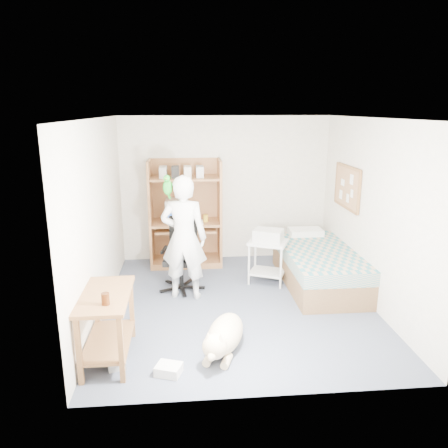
% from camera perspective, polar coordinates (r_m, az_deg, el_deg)
% --- Properties ---
extents(floor, '(4.00, 4.00, 0.00)m').
position_cam_1_polar(floor, '(6.12, 1.90, -10.44)').
color(floor, '#444C5D').
rests_on(floor, ground).
extents(wall_back, '(3.60, 0.02, 2.50)m').
position_cam_1_polar(wall_back, '(7.65, 0.15, 4.58)').
color(wall_back, beige).
rests_on(wall_back, floor).
extents(wall_right, '(0.02, 4.00, 2.50)m').
position_cam_1_polar(wall_right, '(6.18, 18.80, 1.30)').
color(wall_right, beige).
rests_on(wall_right, floor).
extents(wall_left, '(0.02, 4.00, 2.50)m').
position_cam_1_polar(wall_left, '(5.77, -16.04, 0.57)').
color(wall_left, beige).
rests_on(wall_left, floor).
extents(ceiling, '(3.60, 4.00, 0.02)m').
position_cam_1_polar(ceiling, '(5.54, 2.12, 13.65)').
color(ceiling, white).
rests_on(ceiling, wall_back).
extents(computer_hutch, '(1.20, 0.63, 1.80)m').
position_cam_1_polar(computer_hutch, '(7.45, -5.04, 0.87)').
color(computer_hutch, '#915D32').
rests_on(computer_hutch, floor).
extents(bed, '(1.02, 2.02, 0.66)m').
position_cam_1_polar(bed, '(6.83, 12.21, -5.40)').
color(bed, brown).
rests_on(bed, floor).
extents(side_desk, '(0.50, 1.00, 0.75)m').
position_cam_1_polar(side_desk, '(4.86, -15.04, -11.57)').
color(side_desk, brown).
rests_on(side_desk, floor).
extents(corkboard, '(0.04, 0.94, 0.66)m').
position_cam_1_polar(corkboard, '(6.95, 15.78, 4.65)').
color(corkboard, '#906340').
rests_on(corkboard, wall_right).
extents(office_chair, '(0.60, 0.60, 1.06)m').
position_cam_1_polar(office_chair, '(6.53, -5.51, -5.25)').
color(office_chair, black).
rests_on(office_chair, floor).
extents(person, '(0.71, 0.53, 1.76)m').
position_cam_1_polar(person, '(6.08, -5.27, -1.80)').
color(person, white).
rests_on(person, floor).
extents(parrot, '(0.13, 0.23, 0.36)m').
position_cam_1_polar(parrot, '(5.93, -7.38, 4.94)').
color(parrot, '#147E12').
rests_on(parrot, person).
extents(dog, '(0.61, 1.11, 0.43)m').
position_cam_1_polar(dog, '(4.98, -0.03, -14.35)').
color(dog, beige).
rests_on(dog, floor).
extents(printer_cart, '(0.69, 0.63, 0.67)m').
position_cam_1_polar(printer_cart, '(6.73, 5.74, -4.05)').
color(printer_cart, silver).
rests_on(printer_cart, floor).
extents(printer, '(0.51, 0.46, 0.18)m').
position_cam_1_polar(printer, '(6.63, 5.81, -1.48)').
color(printer, '#BBBBB6').
rests_on(printer, printer_cart).
extents(crt_monitor, '(0.39, 0.41, 0.36)m').
position_cam_1_polar(crt_monitor, '(7.43, -6.15, 1.83)').
color(crt_monitor, beige).
rests_on(crt_monitor, computer_hutch).
extents(keyboard, '(0.47, 0.21, 0.03)m').
position_cam_1_polar(keyboard, '(7.33, -5.18, -0.58)').
color(keyboard, beige).
rests_on(keyboard, computer_hutch).
extents(pencil_cup, '(0.08, 0.08, 0.12)m').
position_cam_1_polar(pencil_cup, '(7.37, -2.39, 0.75)').
color(pencil_cup, gold).
rests_on(pencil_cup, computer_hutch).
extents(drink_glass, '(0.08, 0.08, 0.12)m').
position_cam_1_polar(drink_glass, '(4.49, -15.23, -9.43)').
color(drink_glass, '#3D1B09').
rests_on(drink_glass, side_desk).
extents(floor_box_a, '(0.30, 0.27, 0.10)m').
position_cam_1_polar(floor_box_a, '(4.71, -7.24, -18.32)').
color(floor_box_a, white).
rests_on(floor_box_a, floor).
extents(floor_box_b, '(0.23, 0.26, 0.08)m').
position_cam_1_polar(floor_box_b, '(4.92, -13.86, -17.18)').
color(floor_box_b, '#A4A49F').
rests_on(floor_box_b, floor).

